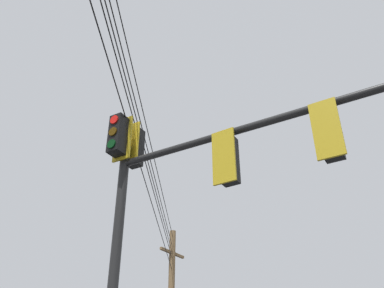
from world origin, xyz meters
name	(u,v)px	position (x,y,z in m)	size (l,w,h in m)	color
signal_mast_assembly	(177,189)	(0.47, -1.74, 5.04)	(3.85, 5.58, 6.99)	black
overhead_wire_span	(121,61)	(-0.83, -1.65, 7.70)	(12.87, 22.64, 2.19)	black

